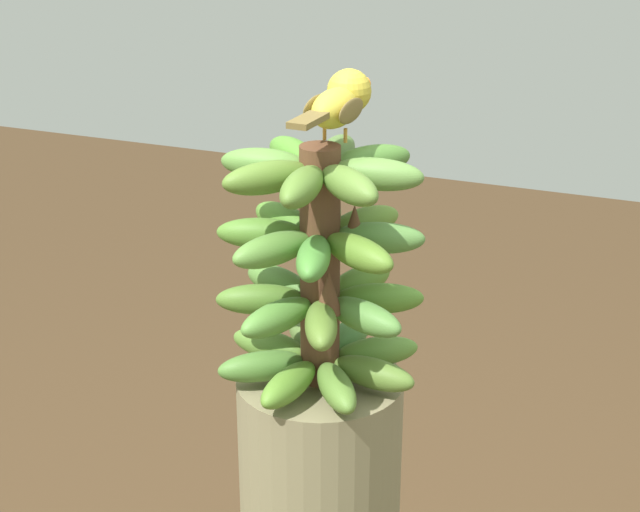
{
  "coord_description": "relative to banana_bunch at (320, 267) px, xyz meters",
  "views": [
    {
      "loc": [
        -1.16,
        -0.47,
        1.7
      ],
      "look_at": [
        0.0,
        0.0,
        1.19
      ],
      "focal_mm": 56.52,
      "sensor_mm": 36.0,
      "label": 1
    }
  ],
  "objects": [
    {
      "name": "perched_bird",
      "position": [
        0.05,
        -0.01,
        0.22
      ],
      "size": [
        0.21,
        0.06,
        0.09
      ],
      "color": "#C68933",
      "rests_on": "banana_bunch"
    },
    {
      "name": "banana_bunch",
      "position": [
        0.0,
        0.0,
        0.0
      ],
      "size": [
        0.29,
        0.29,
        0.34
      ],
      "color": "brown",
      "rests_on": "banana_tree"
    }
  ]
}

